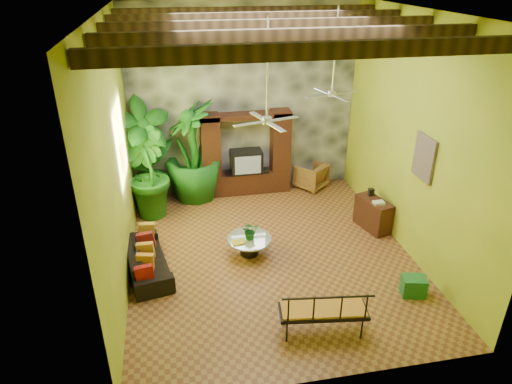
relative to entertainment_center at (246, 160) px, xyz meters
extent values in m
plane|color=brown|center=(0.00, -3.14, -0.97)|extent=(7.00, 7.00, 0.00)
cube|color=silver|center=(0.00, -3.14, 4.03)|extent=(6.00, 7.00, 0.02)
cube|color=#8EA726|center=(0.00, 0.36, 1.53)|extent=(6.00, 0.02, 5.00)
cube|color=#8EA726|center=(-3.00, -3.14, 1.53)|extent=(0.02, 7.00, 5.00)
cube|color=#8EA726|center=(3.00, -3.14, 1.53)|extent=(0.02, 7.00, 5.00)
cube|color=#3A3D42|center=(0.00, 0.30, 1.53)|extent=(5.98, 0.10, 4.98)
cube|color=#31200F|center=(0.00, -5.74, 3.81)|extent=(5.95, 0.16, 0.22)
cube|color=#31200F|center=(0.00, -4.44, 3.81)|extent=(5.95, 0.16, 0.22)
cube|color=#31200F|center=(0.00, -3.14, 3.81)|extent=(5.95, 0.16, 0.22)
cube|color=#31200F|center=(0.00, -1.84, 3.81)|extent=(5.95, 0.16, 0.22)
cube|color=#31200F|center=(0.00, -0.54, 3.81)|extent=(5.95, 0.16, 0.22)
cube|color=black|center=(0.00, 0.00, -0.67)|extent=(2.40, 0.50, 0.60)
cube|color=black|center=(-0.95, 0.00, 0.33)|extent=(0.50, 0.48, 2.00)
cube|color=black|center=(0.95, 0.00, 0.33)|extent=(0.50, 0.48, 2.00)
cube|color=black|center=(0.00, 0.00, 1.23)|extent=(2.40, 0.48, 0.12)
cube|color=black|center=(0.00, -0.02, -0.05)|extent=(0.85, 0.52, 0.62)
cube|color=#8C99A8|center=(0.00, -0.29, -0.05)|extent=(0.70, 0.02, 0.50)
cylinder|color=silver|center=(-0.20, -3.54, 3.13)|extent=(0.04, 0.04, 1.80)
cylinder|color=silver|center=(-0.20, -3.54, 2.23)|extent=(0.18, 0.18, 0.12)
cube|color=silver|center=(0.15, -3.44, 2.21)|extent=(0.58, 0.26, 0.01)
cube|color=silver|center=(-0.29, -3.19, 2.21)|extent=(0.26, 0.58, 0.01)
cube|color=silver|center=(-0.55, -3.63, 2.21)|extent=(0.58, 0.26, 0.01)
cube|color=silver|center=(-0.11, -3.88, 2.21)|extent=(0.26, 0.58, 0.01)
cylinder|color=silver|center=(1.60, -1.94, 3.13)|extent=(0.04, 0.04, 1.80)
cylinder|color=silver|center=(1.60, -1.94, 2.23)|extent=(0.18, 0.18, 0.12)
cube|color=silver|center=(1.95, -1.84, 2.21)|extent=(0.58, 0.26, 0.01)
cube|color=silver|center=(1.51, -1.59, 2.21)|extent=(0.26, 0.58, 0.01)
cube|color=silver|center=(1.25, -2.03, 2.21)|extent=(0.58, 0.26, 0.01)
cube|color=silver|center=(1.69, -2.28, 2.21)|extent=(0.26, 0.58, 0.01)
cube|color=gold|center=(-2.96, -2.14, 1.13)|extent=(0.06, 0.32, 0.55)
cube|color=#275A8F|center=(2.96, -3.74, 1.33)|extent=(0.06, 0.70, 0.90)
imported|color=black|center=(-2.65, -3.26, -0.68)|extent=(1.11, 2.06, 0.57)
imported|color=brown|center=(1.85, -0.07, -0.61)|extent=(1.09, 1.10, 0.72)
imported|color=#165518|center=(-2.60, -0.33, 0.47)|extent=(1.81, 1.58, 2.88)
imported|color=#1E661A|center=(-2.64, -0.79, 0.16)|extent=(1.57, 1.59, 2.25)
imported|color=#185D1B|center=(-1.42, -0.06, 0.38)|extent=(1.74, 1.74, 2.69)
cylinder|color=black|center=(-0.46, -3.05, -0.79)|extent=(0.41, 0.41, 0.36)
cylinder|color=#AAB5B1|center=(-0.46, -3.05, -0.59)|extent=(0.97, 0.97, 0.04)
imported|color=#16561A|center=(-0.44, -3.07, -0.37)|extent=(0.36, 0.31, 0.40)
cube|color=yellow|center=(-0.71, -3.19, -0.55)|extent=(0.30, 0.23, 0.03)
cube|color=black|center=(0.36, -5.64, -0.52)|extent=(1.56, 0.69, 0.06)
cube|color=#C67E27|center=(0.36, -5.64, -0.48)|extent=(1.47, 0.63, 0.06)
cube|color=black|center=(0.36, -5.91, -0.25)|extent=(1.49, 0.24, 0.54)
cube|color=#382111|center=(2.65, -2.52, -0.59)|extent=(0.67, 1.03, 0.76)
cube|color=#1C6B26|center=(2.40, -5.01, -0.77)|extent=(0.51, 0.43, 0.39)
camera|label=1|loc=(-1.89, -11.34, 4.78)|focal=32.00mm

